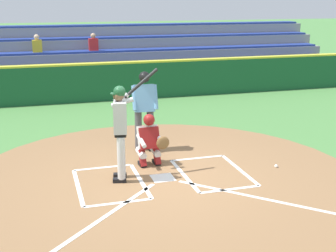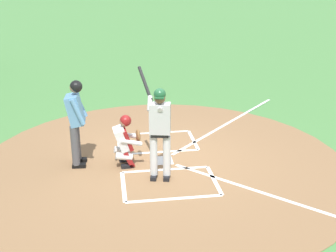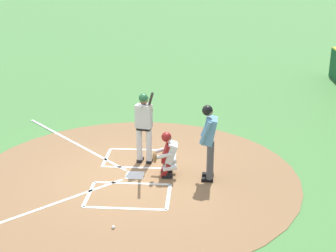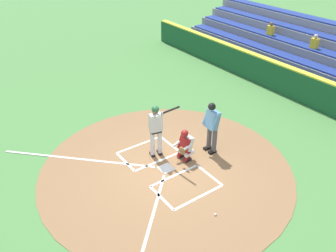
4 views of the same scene
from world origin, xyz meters
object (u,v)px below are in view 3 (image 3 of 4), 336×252
batter (144,123)px  baseball (113,227)px  catcher (167,153)px  plate_umpire (209,137)px

batter → baseball: 3.40m
catcher → batter: bearing=41.6°
catcher → baseball: (-2.51, 0.89, -0.55)m
batter → plate_umpire: 1.84m
batter → catcher: bearing=-138.4°
catcher → plate_umpire: size_ratio=0.61×
batter → baseball: size_ratio=28.76×
plate_umpire → baseball: bearing=141.6°
plate_umpire → baseball: (-2.38, 1.88, -1.04)m
plate_umpire → baseball: size_ratio=25.20×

